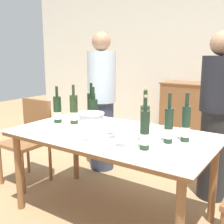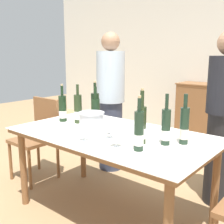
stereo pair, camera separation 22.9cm
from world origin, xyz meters
name	(u,v)px [view 2 (the right image)]	position (x,y,z in m)	size (l,w,h in m)	color
ground_plane	(112,214)	(0.00, 0.00, 0.00)	(12.00, 12.00, 0.00)	#A37F56
sideboard_cabinet	(219,113)	(-0.06, 2.73, 0.46)	(1.36, 0.46, 0.91)	brown
dining_table	(112,141)	(0.00, 0.00, 0.67)	(1.69, 0.96, 0.74)	brown
ice_bucket	(92,122)	(-0.14, -0.10, 0.84)	(0.21, 0.21, 0.18)	silver
wine_bottle_0	(63,109)	(-0.64, 0.02, 0.86)	(0.08, 0.08, 0.36)	black
wine_bottle_1	(78,110)	(-0.48, 0.07, 0.87)	(0.07, 0.07, 0.37)	#28381E
wine_bottle_2	(166,128)	(0.49, 0.02, 0.87)	(0.07, 0.07, 0.37)	#1E3323
wine_bottle_3	(142,125)	(0.34, -0.07, 0.88)	(0.07, 0.07, 0.41)	#28381E
wine_bottle_4	(96,114)	(-0.23, 0.05, 0.87)	(0.08, 0.08, 0.37)	black
wine_bottle_5	(95,109)	(-0.34, 0.16, 0.88)	(0.08, 0.08, 0.40)	black
wine_bottle_6	(139,132)	(0.41, -0.21, 0.87)	(0.07, 0.07, 0.38)	#1E3323
wine_bottle_7	(184,126)	(0.58, 0.13, 0.88)	(0.07, 0.07, 0.37)	#1E3323
wine_glass_0	(84,128)	(-0.02, -0.30, 0.85)	(0.08, 0.08, 0.15)	white
wine_glass_1	(116,132)	(0.25, -0.25, 0.85)	(0.09, 0.09, 0.16)	white
wine_glass_2	(112,124)	(0.03, -0.03, 0.84)	(0.09, 0.09, 0.14)	white
wine_glass_3	(111,127)	(0.09, -0.12, 0.84)	(0.08, 0.08, 0.14)	white
chair_left_end	(39,133)	(-1.14, 0.08, 0.52)	(0.42, 0.42, 0.90)	brown
person_host	(111,103)	(-0.68, 0.79, 0.82)	(0.33, 0.33, 1.63)	#383F56
person_guest_left	(224,120)	(0.63, 0.82, 0.80)	(0.33, 0.33, 1.59)	#262628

